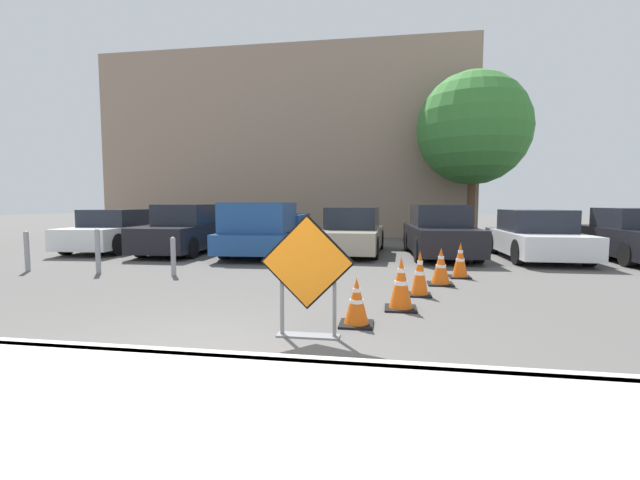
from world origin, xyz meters
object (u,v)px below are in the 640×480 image
at_px(road_closed_sign, 307,272).
at_px(traffic_cone_nearest, 356,302).
at_px(traffic_cone_third, 420,274).
at_px(traffic_cone_fourth, 441,267).
at_px(bollard_nearest, 173,255).
at_px(traffic_cone_second, 401,284).
at_px(pickup_truck, 266,231).
at_px(parked_car_fourth, 439,233).
at_px(bollard_third, 27,250).
at_px(parked_car_second, 187,231).
at_px(bollard_second, 98,250).
at_px(parked_car_third, 352,232).
at_px(parked_car_fifth, 536,236).
at_px(parked_car_sixth, 637,236).
at_px(parked_car_nearest, 114,232).
at_px(traffic_cone_fifth, 460,260).

distance_m(road_closed_sign, traffic_cone_nearest, 0.95).
distance_m(traffic_cone_third, traffic_cone_fourth, 1.19).
relative_size(road_closed_sign, bollard_nearest, 1.72).
relative_size(traffic_cone_second, pickup_truck, 0.15).
relative_size(pickup_truck, parked_car_fourth, 1.23).
distance_m(traffic_cone_second, bollard_third, 8.88).
xyz_separation_m(parked_car_second, bollard_second, (-0.08, -4.19, -0.16)).
bearing_deg(pickup_truck, bollard_third, 39.58).
xyz_separation_m(traffic_cone_third, parked_car_third, (-1.70, 6.08, 0.28)).
bearing_deg(bollard_second, road_closed_sign, -34.25).
distance_m(parked_car_fifth, parked_car_sixth, 2.66).
bearing_deg(parked_car_third, traffic_cone_second, 102.57).
xyz_separation_m(parked_car_nearest, parked_car_fourth, (10.62, 0.20, 0.07)).
bearing_deg(parked_car_third, parked_car_fourth, 173.83).
bearing_deg(parked_car_sixth, road_closed_sign, 47.52).
relative_size(traffic_cone_third, bollard_third, 0.83).
relative_size(parked_car_third, parked_car_fourth, 1.01).
bearing_deg(parked_car_sixth, traffic_cone_nearest, 47.35).
distance_m(traffic_cone_fourth, bollard_nearest, 5.72).
bearing_deg(parked_car_third, pickup_truck, 16.59).
bearing_deg(bollard_second, parked_car_sixth, 18.04).
height_order(traffic_cone_third, parked_car_fifth, parked_car_fifth).
distance_m(bollard_second, bollard_third, 1.85).
xyz_separation_m(traffic_cone_third, parked_car_fifth, (3.61, 5.52, 0.26)).
bearing_deg(bollard_second, pickup_truck, 56.58).
relative_size(road_closed_sign, pickup_truck, 0.27).
distance_m(traffic_cone_second, parked_car_fourth, 6.88).
bearing_deg(parked_car_second, traffic_cone_third, 141.31).
bearing_deg(traffic_cone_fifth, bollard_third, -175.59).
bearing_deg(parked_car_sixth, bollard_second, 19.07).
relative_size(parked_car_nearest, parked_car_third, 0.91).
distance_m(traffic_cone_nearest, parked_car_fifth, 8.79).
distance_m(road_closed_sign, parked_car_fifth, 9.59).
height_order(parked_car_second, parked_car_sixth, parked_car_second).
height_order(bollard_nearest, bollard_second, bollard_second).
relative_size(parked_car_fifth, bollard_second, 4.08).
distance_m(parked_car_fifth, bollard_third, 13.27).
height_order(traffic_cone_second, parked_car_fifth, parked_car_fifth).
height_order(road_closed_sign, bollard_second, road_closed_sign).
bearing_deg(traffic_cone_fourth, road_closed_sign, -118.02).
xyz_separation_m(bollard_nearest, bollard_third, (-3.69, 0.00, 0.05)).
bearing_deg(parked_car_third, traffic_cone_fifth, 125.00).
relative_size(traffic_cone_nearest, parked_car_sixth, 0.15).
distance_m(traffic_cone_fifth, pickup_truck, 6.33).
height_order(traffic_cone_second, parked_car_fourth, parked_car_fourth).
height_order(traffic_cone_nearest, parked_car_sixth, parked_car_sixth).
relative_size(traffic_cone_third, parked_car_second, 0.18).
bearing_deg(traffic_cone_nearest, parked_car_second, 129.36).
bearing_deg(parked_car_nearest, road_closed_sign, 131.43).
bearing_deg(traffic_cone_fifth, bollard_second, -174.59).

